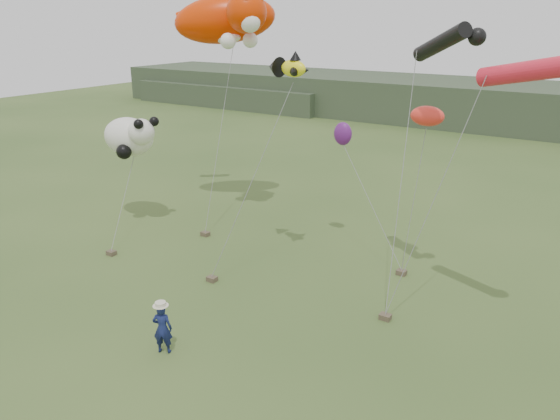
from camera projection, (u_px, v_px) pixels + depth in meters
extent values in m
plane|color=#385123|center=(196.00, 335.00, 18.11)|extent=(120.00, 120.00, 0.00)
cube|color=#2D3D28|center=(502.00, 105.00, 53.12)|extent=(90.00, 12.00, 4.00)
cube|color=#2D3D28|center=(237.00, 94.00, 66.34)|extent=(25.00, 8.00, 2.50)
imported|color=#141C4C|center=(162.00, 329.00, 16.94)|extent=(0.73, 0.63, 1.67)
cube|color=brown|center=(205.00, 234.00, 26.37)|extent=(0.39, 0.31, 0.20)
cube|color=brown|center=(212.00, 279.00, 21.81)|extent=(0.39, 0.31, 0.20)
cube|color=brown|center=(385.00, 317.00, 19.03)|extent=(0.39, 0.31, 0.20)
cube|color=brown|center=(111.00, 253.00, 24.23)|extent=(0.39, 0.31, 0.20)
cube|color=brown|center=(401.00, 272.00, 22.36)|extent=(0.39, 0.31, 0.20)
ellipsoid|color=red|center=(225.00, 19.00, 27.32)|extent=(5.66, 4.97, 2.83)
sphere|color=red|center=(246.00, 12.00, 25.29)|extent=(1.91, 1.91, 1.91)
sphere|color=white|center=(250.00, 22.00, 24.96)|extent=(0.95, 0.95, 0.95)
ellipsoid|color=white|center=(225.00, 37.00, 27.24)|extent=(1.86, 0.93, 0.58)
sphere|color=white|center=(228.00, 41.00, 25.53)|extent=(0.74, 0.74, 0.74)
sphere|color=white|center=(250.00, 40.00, 26.60)|extent=(0.74, 0.74, 0.74)
cylinder|color=red|center=(194.00, 11.00, 29.26)|extent=(1.97, 1.45, 1.15)
ellipsoid|color=#FDF118|center=(293.00, 68.00, 20.66)|extent=(1.31, 0.81, 0.66)
cone|color=black|center=(274.00, 67.00, 21.40)|extent=(0.78, 0.91, 0.78)
cone|color=black|center=(295.00, 56.00, 20.46)|extent=(0.43, 0.43, 0.35)
cone|color=black|center=(293.00, 72.00, 20.21)|extent=(0.46, 0.49, 0.35)
cone|color=black|center=(305.00, 70.00, 20.90)|extent=(0.46, 0.49, 0.35)
cylinder|color=black|center=(441.00, 43.00, 18.71)|extent=(2.54, 2.33, 1.43)
sphere|color=black|center=(477.00, 37.00, 17.60)|extent=(0.58, 0.58, 0.58)
cylinder|color=red|center=(528.00, 71.00, 15.97)|extent=(3.24, 1.93, 1.22)
ellipsoid|color=white|center=(129.00, 137.00, 27.23)|extent=(2.87, 1.91, 1.91)
sphere|color=white|center=(141.00, 132.00, 26.18)|extent=(1.27, 1.27, 1.27)
sphere|color=black|center=(138.00, 124.00, 25.52)|extent=(0.47, 0.47, 0.47)
sphere|color=black|center=(154.00, 121.00, 26.18)|extent=(0.47, 0.47, 0.47)
sphere|color=black|center=(124.00, 152.00, 26.46)|extent=(0.74, 0.74, 0.74)
sphere|color=black|center=(123.00, 142.00, 28.05)|extent=(0.74, 0.74, 0.74)
ellipsoid|color=#FA3326|center=(427.00, 116.00, 20.72)|extent=(1.31, 0.77, 0.77)
ellipsoid|color=#5C1A6D|center=(343.00, 134.00, 24.20)|extent=(0.85, 0.56, 1.03)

